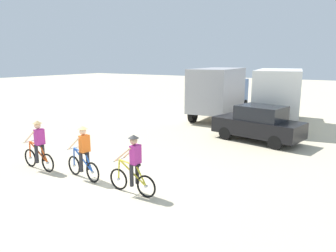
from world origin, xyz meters
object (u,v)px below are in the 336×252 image
box_truck_white_box (279,94)px  cyclist_orange_shirt (39,147)px  box_truck_grey_hauler (220,90)px  cyclist_near_camera (133,167)px  cyclist_cowboy_hat (83,155)px  sedan_parked (258,124)px

box_truck_white_box → cyclist_orange_shirt: bearing=-111.7°
cyclist_orange_shirt → box_truck_white_box: bearing=68.3°
box_truck_grey_hauler → cyclist_orange_shirt: bearing=-95.4°
cyclist_near_camera → cyclist_orange_shirt: bearing=-177.6°
box_truck_white_box → cyclist_orange_shirt: box_truck_white_box is taller
cyclist_orange_shirt → cyclist_cowboy_hat: same height
box_truck_grey_hauler → cyclist_orange_shirt: (-1.24, -13.15, -1.03)m
box_truck_grey_hauler → cyclist_near_camera: box_truck_grey_hauler is taller
box_truck_white_box → cyclist_near_camera: size_ratio=3.88×
cyclist_near_camera → cyclist_cowboy_hat: bearing=178.5°
box_truck_grey_hauler → cyclist_near_camera: (2.96, -12.98, -1.03)m
cyclist_near_camera → box_truck_white_box: bearing=85.8°
box_truck_grey_hauler → cyclist_orange_shirt: size_ratio=3.82×
cyclist_cowboy_hat → cyclist_orange_shirt: bearing=-173.5°
sedan_parked → cyclist_orange_shirt: cyclist_orange_shirt is taller
sedan_parked → cyclist_near_camera: bearing=-98.4°
box_truck_grey_hauler → box_truck_white_box: (3.90, -0.23, 0.00)m
box_truck_grey_hauler → sedan_parked: size_ratio=1.56×
cyclist_cowboy_hat → cyclist_near_camera: same height
cyclist_orange_shirt → box_truck_grey_hauler: bearing=84.6°
cyclist_cowboy_hat → box_truck_grey_hauler: bearing=93.6°
cyclist_cowboy_hat → cyclist_near_camera: bearing=-1.5°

